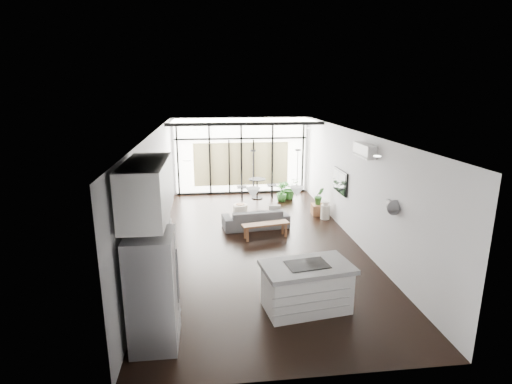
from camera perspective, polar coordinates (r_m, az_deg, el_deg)
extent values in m
cube|color=black|center=(10.34, 0.20, -7.14)|extent=(5.00, 10.00, 0.00)
cube|color=silver|center=(9.65, 0.21, 8.48)|extent=(5.00, 10.00, 0.00)
cube|color=silver|center=(9.93, -14.28, -0.03)|extent=(0.02, 10.00, 2.80)
cube|color=silver|center=(10.49, 13.89, 0.78)|extent=(0.02, 10.00, 2.80)
cube|color=silver|center=(14.77, -2.14, 5.19)|extent=(5.00, 0.02, 2.80)
cube|color=silver|center=(5.28, 6.93, -13.14)|extent=(5.00, 0.02, 2.80)
cube|color=black|center=(14.66, -2.10, 5.12)|extent=(5.00, 0.20, 2.80)
cube|color=silver|center=(13.61, -1.85, 10.19)|extent=(4.70, 1.90, 0.06)
cube|color=#D0C88A|center=(14.78, -2.11, 4.01)|extent=(3.50, 0.02, 1.60)
cube|color=silver|center=(7.33, 7.21, -13.30)|extent=(1.69, 1.15, 0.85)
cube|color=black|center=(7.13, 7.33, -10.23)|extent=(0.79, 0.59, 0.01)
cube|color=gray|center=(6.38, -14.49, -13.43)|extent=(0.69, 0.87, 1.79)
cube|color=silver|center=(7.07, -14.72, -7.78)|extent=(0.62, 0.65, 2.41)
cube|color=silver|center=(6.28, -15.33, 0.33)|extent=(0.62, 1.75, 0.86)
cone|color=silver|center=(7.15, -0.42, -0.13)|extent=(0.26, 0.26, 0.18)
cone|color=silver|center=(7.28, 5.85, 0.06)|extent=(0.26, 0.26, 0.18)
imported|color=#515153|center=(11.25, -0.05, -3.33)|extent=(1.89, 0.76, 0.72)
cube|color=brown|center=(10.55, 1.37, -5.51)|extent=(1.28, 0.55, 0.40)
cylinder|color=beige|center=(12.32, -2.26, -2.60)|extent=(0.49, 0.49, 0.36)
cube|color=brown|center=(12.59, 8.94, -2.48)|extent=(0.45, 0.45, 0.33)
imported|color=#2A6424|center=(14.20, 4.74, 0.22)|extent=(0.95, 0.99, 0.60)
imported|color=#2A6424|center=(13.88, 3.67, -0.59)|extent=(0.67, 0.77, 0.38)
imported|color=#2A6424|center=(12.51, 8.99, -1.23)|extent=(0.36, 0.58, 0.24)
cylinder|color=beige|center=(12.17, 9.87, -2.60)|extent=(0.28, 0.28, 0.54)
cube|color=black|center=(14.18, 0.16, 0.44)|extent=(1.50, 0.74, 0.69)
cube|color=black|center=(11.42, 11.94, 1.50)|extent=(0.05, 1.10, 0.65)
cube|color=silver|center=(9.52, 15.26, 5.74)|extent=(0.22, 0.90, 0.30)
cube|color=black|center=(9.40, -14.53, 0.08)|extent=(0.04, 0.70, 0.90)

